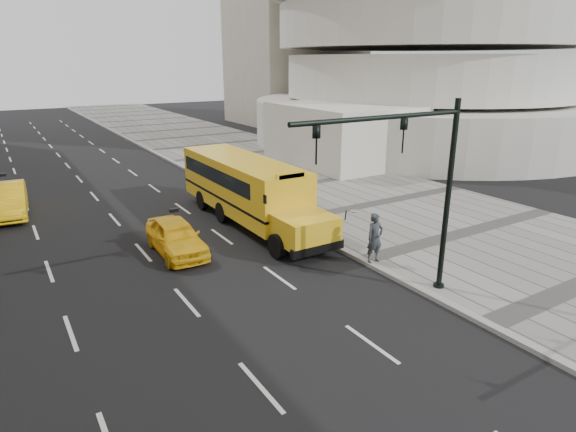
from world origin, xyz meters
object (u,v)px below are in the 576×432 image
pedestrian (375,238)px  traffic_signal (419,179)px  school_bus (245,185)px  taxi_far (7,200)px  taxi_near (176,237)px

pedestrian → traffic_signal: 4.19m
school_bus → taxi_far: school_bus is taller
taxi_near → traffic_signal: 9.98m
pedestrian → traffic_signal: traffic_signal is taller
school_bus → taxi_far: 12.09m
school_bus → pedestrian: 7.66m
taxi_near → pedestrian: (5.99, -5.14, 0.40)m
school_bus → taxi_near: 5.03m
traffic_signal → school_bus: bearing=93.9°
taxi_far → traffic_signal: size_ratio=0.77×
taxi_near → taxi_far: bearing=122.3°
pedestrian → taxi_near: bearing=143.0°
taxi_far → pedestrian: bearing=-47.2°
school_bus → traffic_signal: 10.53m
taxi_near → traffic_signal: bearing=-56.2°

